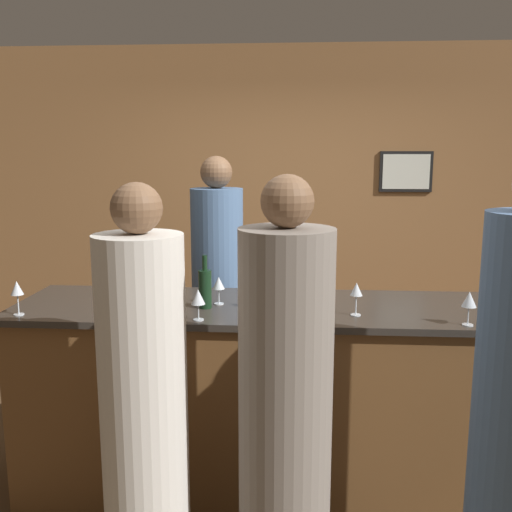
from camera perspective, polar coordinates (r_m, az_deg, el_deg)
The scene contains 14 objects.
ground_plane at distance 3.53m, azimuth 3.45°, elevation -22.42°, with size 14.00×14.00×0.00m, color #4C3823.
back_wall at distance 4.99m, azimuth 3.86°, elevation 4.45°, with size 8.00×0.08×2.80m.
bar_counter at distance 3.27m, azimuth 3.55°, elevation -14.26°, with size 3.01×0.76×1.10m.
bartender at distance 3.90m, azimuth -3.83°, elevation -4.99°, with size 0.35×0.35×1.89m.
guest_0 at distance 2.53m, azimuth -11.12°, elevation -15.17°, with size 0.37×0.37×1.80m.
guest_2 at distance 2.45m, azimuth 2.93°, elevation -15.51°, with size 0.39×0.39×1.83m.
wine_bottle_0 at distance 3.02m, azimuth -5.12°, elevation -3.19°, with size 0.07×0.07×0.28m.
wine_glass_0 at distance 3.04m, azimuth 5.61°, elevation -2.58°, with size 0.07×0.07×0.18m.
wine_glass_1 at distance 2.80m, azimuth -5.81°, elevation -4.17°, with size 0.07×0.07×0.16m.
wine_glass_3 at distance 3.08m, azimuth -3.76°, elevation -2.82°, with size 0.07×0.07×0.15m.
wine_glass_4 at distance 2.88m, azimuth 20.54°, elevation -4.17°, with size 0.07×0.07×0.16m.
wine_glass_5 at distance 2.97m, azimuth 1.01°, elevation -2.95°, with size 0.06×0.06×0.17m.
wine_glass_6 at distance 3.11m, azimuth -22.79°, elevation -3.10°, with size 0.06×0.06×0.18m.
wine_glass_7 at distance 2.90m, azimuth 10.01°, elevation -3.44°, with size 0.06×0.06×0.17m.
Camera 1 is at (0.01, -2.97, 1.91)m, focal length 40.00 mm.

